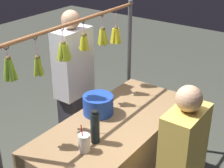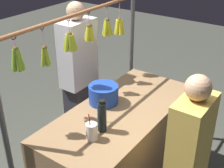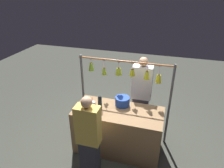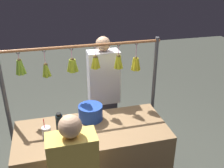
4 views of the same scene
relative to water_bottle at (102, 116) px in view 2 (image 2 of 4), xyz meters
name	(u,v)px [view 2 (image 2 of 4)]	position (x,y,z in m)	size (l,w,h in m)	color
market_counter	(120,150)	(-0.33, -0.05, -0.57)	(1.62, 0.73, 0.89)	olive
display_rack	(81,63)	(-0.34, -0.49, 0.21)	(1.81, 0.13, 1.71)	#4C4C51
water_bottle	(102,116)	(0.00, 0.00, 0.00)	(0.07, 0.07, 0.28)	black
blue_bucket	(103,94)	(-0.36, -0.25, -0.05)	(0.27, 0.27, 0.17)	#1D42AC
drink_cup	(92,132)	(0.14, 0.00, -0.06)	(0.09, 0.09, 0.23)	silver
vendor_person	(79,81)	(-0.63, -0.78, -0.18)	(0.40, 0.22, 1.69)	#2D2D38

